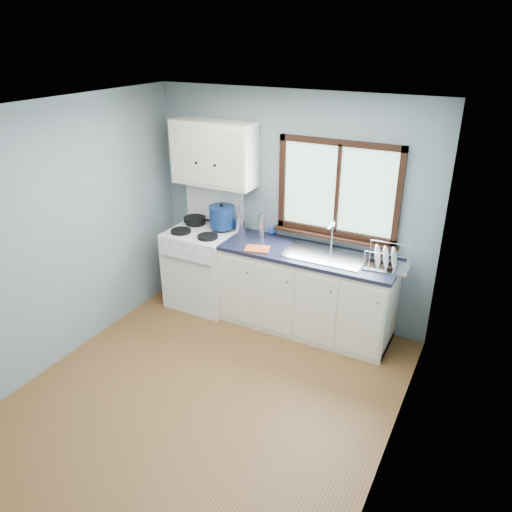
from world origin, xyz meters
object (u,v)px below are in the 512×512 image
at_px(gas_range, 204,265).
at_px(thermos, 261,226).
at_px(sink, 324,261).
at_px(stockpot, 222,217).
at_px(skillet, 195,219).
at_px(base_cabinets, 306,295).
at_px(utensil_crock, 240,225).
at_px(dish_rack, 386,262).

height_order(gas_range, thermos, gas_range).
distance_m(sink, stockpot, 1.32).
bearing_deg(skillet, base_cabinets, -19.31).
xyz_separation_m(utensil_crock, thermos, (0.29, -0.04, 0.06)).
relative_size(base_cabinets, skillet, 4.52).
height_order(base_cabinets, sink, sink).
distance_m(stockpot, thermos, 0.50).
relative_size(stockpot, dish_rack, 0.77).
relative_size(sink, skillet, 2.05).
xyz_separation_m(gas_range, thermos, (0.69, 0.15, 0.57)).
distance_m(gas_range, utensil_crock, 0.68).
relative_size(sink, dish_rack, 1.92).
xyz_separation_m(base_cabinets, stockpot, (-1.11, 0.11, 0.68)).
bearing_deg(dish_rack, gas_range, 176.62).
bearing_deg(base_cabinets, utensil_crock, 169.77).
distance_m(gas_range, dish_rack, 2.17).
distance_m(skillet, dish_rack, 2.31).
distance_m(utensil_crock, thermos, 0.29).
bearing_deg(skillet, stockpot, -17.13).
bearing_deg(sink, stockpot, 174.97).
bearing_deg(sink, dish_rack, 1.70).
height_order(base_cabinets, skillet, skillet).
relative_size(gas_range, stockpot, 4.06).
relative_size(gas_range, thermos, 4.74).
distance_m(gas_range, sink, 1.53).
height_order(sink, stockpot, stockpot).
bearing_deg(utensil_crock, skillet, -177.16).
distance_m(gas_range, thermos, 0.91).
height_order(base_cabinets, dish_rack, dish_rack).
distance_m(thermos, dish_rack, 1.42).
xyz_separation_m(stockpot, thermos, (0.50, 0.01, -0.03)).
distance_m(sink, skillet, 1.69).
relative_size(thermos, dish_rack, 0.66).
bearing_deg(stockpot, base_cabinets, -5.82).
xyz_separation_m(gas_range, sink, (1.49, 0.02, 0.37)).
distance_m(sink, dish_rack, 0.64).
distance_m(base_cabinets, sink, 0.48).
bearing_deg(skillet, utensil_crock, -11.42).
bearing_deg(stockpot, utensil_crock, 13.00).
bearing_deg(base_cabinets, sink, -0.13).
distance_m(stockpot, dish_rack, 1.92).
bearing_deg(sink, base_cabinets, 179.87).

